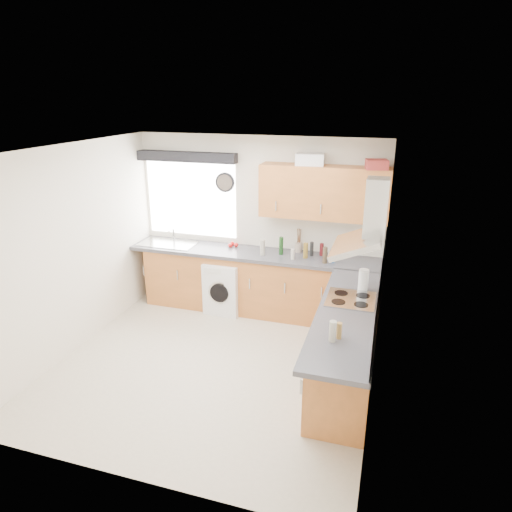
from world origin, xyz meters
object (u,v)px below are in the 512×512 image
(extractor_hood, at_px, (367,225))
(upper_cabinets, at_px, (324,192))
(washing_machine, at_px, (226,286))
(oven, at_px, (348,339))

(extractor_hood, distance_m, upper_cabinets, 1.48)
(washing_machine, bearing_deg, oven, -26.75)
(extractor_hood, height_order, washing_machine, extractor_hood)
(washing_machine, bearing_deg, extractor_hood, -25.47)
(extractor_hood, relative_size, washing_machine, 1.02)
(oven, relative_size, washing_machine, 1.11)
(oven, distance_m, extractor_hood, 1.35)
(extractor_hood, bearing_deg, oven, 180.00)
(upper_cabinets, relative_size, washing_machine, 2.23)
(upper_cabinets, xyz_separation_m, washing_machine, (-1.33, -0.23, -1.42))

